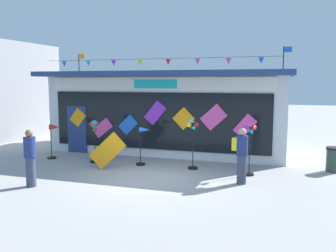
# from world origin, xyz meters

# --- Properties ---
(ground_plane) EXTENTS (80.00, 80.00, 0.00)m
(ground_plane) POSITION_xyz_m (0.00, 0.00, 0.00)
(ground_plane) COLOR #9E9B99
(kite_shop_building) EXTENTS (10.38, 5.09, 4.45)m
(kite_shop_building) POSITION_xyz_m (-0.97, 5.15, 1.75)
(kite_shop_building) COLOR silver
(kite_shop_building) RESTS_ON ground_plane
(wind_spinner_far_left) EXTENTS (0.58, 0.35, 1.38)m
(wind_spinner_far_left) POSITION_xyz_m (-4.73, 1.63, 0.93)
(wind_spinner_far_left) COLOR black
(wind_spinner_far_left) RESTS_ON ground_plane
(wind_spinner_left) EXTENTS (0.40, 0.40, 1.60)m
(wind_spinner_left) POSITION_xyz_m (-2.86, 1.57, 1.11)
(wind_spinner_left) COLOR black
(wind_spinner_left) RESTS_ON ground_plane
(wind_spinner_center_left) EXTENTS (0.55, 0.35, 1.41)m
(wind_spinner_center_left) POSITION_xyz_m (-0.95, 1.68, 0.87)
(wind_spinner_center_left) COLOR black
(wind_spinner_center_left) RESTS_ON ground_plane
(wind_spinner_center_right) EXTENTS (0.38, 0.35, 1.75)m
(wind_spinner_center_right) POSITION_xyz_m (0.91, 1.67, 1.07)
(wind_spinner_center_right) COLOR black
(wind_spinner_center_right) RESTS_ON ground_plane
(wind_spinner_right) EXTENTS (0.40, 0.33, 1.78)m
(wind_spinner_right) POSITION_xyz_m (2.87, 1.40, 1.19)
(wind_spinner_right) COLOR black
(wind_spinner_right) RESTS_ON ground_plane
(person_near_camera) EXTENTS (0.34, 0.34, 1.68)m
(person_near_camera) POSITION_xyz_m (-3.04, -1.84, 0.86)
(person_near_camera) COLOR #333D56
(person_near_camera) RESTS_ON ground_plane
(person_mid_plaza) EXTENTS (0.48, 0.39, 1.68)m
(person_mid_plaza) POSITION_xyz_m (2.73, 0.36, 0.89)
(person_mid_plaza) COLOR #333D56
(person_mid_plaza) RESTS_ON ground_plane
(trash_bin) EXTENTS (0.52, 0.52, 0.84)m
(trash_bin) POSITION_xyz_m (5.55, 2.79, 0.43)
(trash_bin) COLOR #2D4238
(trash_bin) RESTS_ON ground_plane
(display_kite_on_ground) EXTENTS (1.31, 0.32, 1.31)m
(display_kite_on_ground) POSITION_xyz_m (-1.91, 0.75, 0.66)
(display_kite_on_ground) COLOR orange
(display_kite_on_ground) RESTS_ON ground_plane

